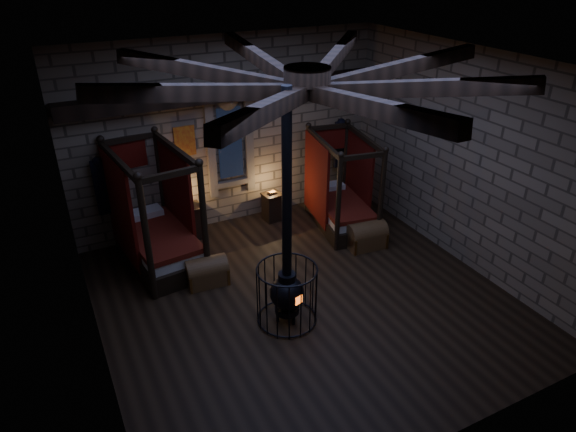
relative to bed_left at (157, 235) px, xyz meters
name	(u,v)px	position (x,y,z in m)	size (l,w,h in m)	color
room	(304,95)	(2.01, -2.38, 3.15)	(7.02, 7.02, 4.29)	black
bed_left	(157,235)	(0.00, 0.00, 0.00)	(1.45, 2.40, 2.38)	black
bed_right	(340,204)	(4.10, -0.33, -0.07)	(1.39, 2.17, 2.11)	black
trunk_left	(207,272)	(0.61, -1.21, -0.34)	(0.81, 0.55, 0.57)	brown
trunk_right	(366,236)	(4.08, -1.46, -0.33)	(0.86, 0.59, 0.60)	brown
nightstand_left	(192,221)	(0.90, 0.62, -0.20)	(0.51, 0.49, 0.93)	black
nightstand_right	(272,207)	(2.82, 0.56, -0.25)	(0.45, 0.43, 0.73)	black
stove	(287,290)	(1.47, -2.88, 0.04)	(1.03, 1.03, 4.05)	black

